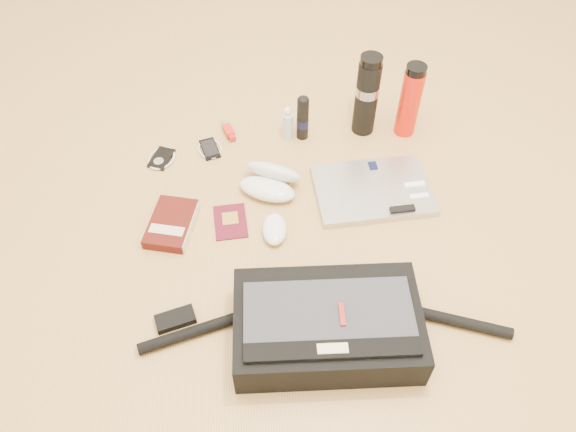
{
  "coord_description": "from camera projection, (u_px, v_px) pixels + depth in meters",
  "views": [
    {
      "loc": [
        -0.12,
        -0.99,
        1.34
      ],
      "look_at": [
        -0.02,
        0.06,
        0.06
      ],
      "focal_mm": 35.0,
      "sensor_mm": 36.0,
      "label": 1
    }
  ],
  "objects": [
    {
      "name": "ground",
      "position": [
        295.0,
        244.0,
        1.67
      ],
      "size": [
        4.0,
        4.0,
        0.0
      ],
      "primitive_type": "plane",
      "color": "tan",
      "rests_on": "ground"
    },
    {
      "name": "messenger_bag",
      "position": [
        326.0,
        325.0,
        1.43
      ],
      "size": [
        0.98,
        0.32,
        0.13
      ],
      "rotation": [
        0.0,
        0.0,
        -0.05
      ],
      "color": "black",
      "rests_on": "ground"
    },
    {
      "name": "laptop",
      "position": [
        373.0,
        190.0,
        1.79
      ],
      "size": [
        0.37,
        0.27,
        0.04
      ],
      "rotation": [
        0.0,
        0.0,
        0.05
      ],
      "color": "#B2B2B4",
      "rests_on": "ground"
    },
    {
      "name": "book",
      "position": [
        172.0,
        224.0,
        1.69
      ],
      "size": [
        0.17,
        0.21,
        0.03
      ],
      "rotation": [
        0.0,
        0.0,
        -0.26
      ],
      "color": "#3F0D09",
      "rests_on": "ground"
    },
    {
      "name": "passport",
      "position": [
        231.0,
        221.0,
        1.72
      ],
      "size": [
        0.1,
        0.14,
        0.01
      ],
      "rotation": [
        0.0,
        0.0,
        0.05
      ],
      "color": "#4C0C1A",
      "rests_on": "ground"
    },
    {
      "name": "mouse",
      "position": [
        274.0,
        229.0,
        1.68
      ],
      "size": [
        0.08,
        0.13,
        0.04
      ],
      "rotation": [
        0.0,
        0.0,
        -0.07
      ],
      "color": "white",
      "rests_on": "ground"
    },
    {
      "name": "sunglasses_case",
      "position": [
        270.0,
        181.0,
        1.78
      ],
      "size": [
        0.23,
        0.21,
        0.11
      ],
      "rotation": [
        0.0,
        0.0,
        -0.43
      ],
      "color": "silver",
      "rests_on": "ground"
    },
    {
      "name": "ipod",
      "position": [
        161.0,
        158.0,
        1.89
      ],
      "size": [
        0.11,
        0.11,
        0.01
      ],
      "rotation": [
        0.0,
        0.0,
        -0.39
      ],
      "color": "black",
      "rests_on": "ground"
    },
    {
      "name": "phone",
      "position": [
        210.0,
        149.0,
        1.92
      ],
      "size": [
        0.1,
        0.11,
        0.01
      ],
      "rotation": [
        0.0,
        0.0,
        0.26
      ],
      "color": "black",
      "rests_on": "ground"
    },
    {
      "name": "inhaler",
      "position": [
        228.0,
        131.0,
        1.96
      ],
      "size": [
        0.05,
        0.1,
        0.03
      ],
      "rotation": [
        0.0,
        0.0,
        0.31
      ],
      "color": "red",
      "rests_on": "ground"
    },
    {
      "name": "spray_bottle",
      "position": [
        288.0,
        125.0,
        1.92
      ],
      "size": [
        0.04,
        0.04,
        0.13
      ],
      "rotation": [
        0.0,
        0.0,
        0.15
      ],
      "color": "#A0C4D3",
      "rests_on": "ground"
    },
    {
      "name": "aerosol_can",
      "position": [
        303.0,
        118.0,
        1.9
      ],
      "size": [
        0.04,
        0.04,
        0.17
      ],
      "rotation": [
        0.0,
        0.0,
        0.02
      ],
      "color": "black",
      "rests_on": "ground"
    },
    {
      "name": "thermos_black",
      "position": [
        367.0,
        95.0,
        1.87
      ],
      "size": [
        0.1,
        0.1,
        0.3
      ],
      "rotation": [
        0.0,
        0.0,
        0.32
      ],
      "color": "black",
      "rests_on": "ground"
    },
    {
      "name": "thermos_red",
      "position": [
        410.0,
        101.0,
        1.88
      ],
      "size": [
        0.09,
        0.09,
        0.27
      ],
      "rotation": [
        0.0,
        0.0,
        -0.22
      ],
      "color": "red",
      "rests_on": "ground"
    }
  ]
}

